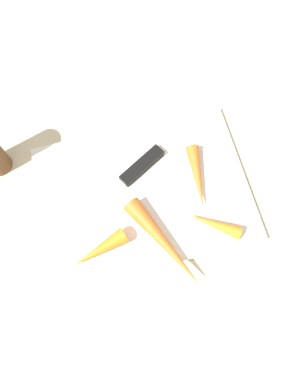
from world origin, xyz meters
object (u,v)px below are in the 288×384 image
at_px(carrot_shortest, 214,224).
at_px(carrot_longest, 164,243).
at_px(carrot_short, 99,250).
at_px(cutting_board, 144,193).
at_px(carrot_long, 197,176).
at_px(knife, 136,170).

distance_m(carrot_shortest, carrot_longest, 0.09).
xyz_separation_m(carrot_shortest, carrot_short, (0.19, -0.00, 0.00)).
distance_m(cutting_board, carrot_short, 0.13).
xyz_separation_m(carrot_long, carrot_short, (0.19, 0.09, 0.00)).
xyz_separation_m(cutting_board, carrot_short, (0.09, 0.08, 0.02)).
relative_size(cutting_board, carrot_long, 3.13).
relative_size(carrot_short, carrot_longest, 0.55).
xyz_separation_m(cutting_board, carrot_long, (-0.10, -0.00, 0.02)).
bearing_deg(knife, carrot_shortest, 98.62).
bearing_deg(carrot_short, cutting_board, -156.60).
bearing_deg(carrot_short, carrot_long, -173.72).
relative_size(carrot_shortest, carrot_long, 0.78).
bearing_deg(cutting_board, carrot_longest, 95.15).
bearing_deg(carrot_shortest, carrot_short, 33.61).
xyz_separation_m(knife, carrot_shortest, (-0.10, 0.13, 0.01)).
height_order(carrot_shortest, carrot_short, carrot_short).
height_order(cutting_board, carrot_long, carrot_long).
relative_size(carrot_shortest, carrot_short, 0.96).
height_order(cutting_board, carrot_longest, carrot_longest).
bearing_deg(carrot_shortest, cutting_board, -6.91).
height_order(cutting_board, carrot_shortest, carrot_shortest).
distance_m(cutting_board, carrot_long, 0.10).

